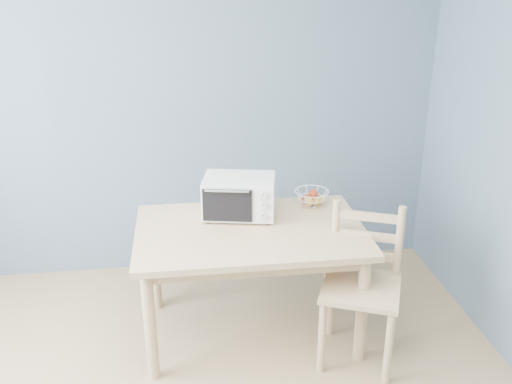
{
  "coord_description": "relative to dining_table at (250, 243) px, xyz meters",
  "views": [
    {
      "loc": [
        0.11,
        -1.84,
        2.28
      ],
      "look_at": [
        0.55,
        1.43,
        0.93
      ],
      "focal_mm": 40.0,
      "sensor_mm": 36.0,
      "label": 1
    }
  ],
  "objects": [
    {
      "name": "fruit_basket",
      "position": [
        0.45,
        0.3,
        0.16
      ],
      "size": [
        0.26,
        0.26,
        0.12
      ],
      "rotation": [
        0.0,
        0.0,
        0.14
      ],
      "color": "white",
      "rests_on": "dining_table"
    },
    {
      "name": "room",
      "position": [
        -0.49,
        -1.28,
        0.65
      ],
      "size": [
        4.01,
        4.51,
        2.61
      ],
      "color": "#A17C59",
      "rests_on": "ground"
    },
    {
      "name": "dining_chair",
      "position": [
        0.63,
        -0.31,
        -0.18
      ],
      "size": [
        0.58,
        0.58,
        0.95
      ],
      "rotation": [
        0.0,
        0.0,
        -0.4
      ],
      "color": "#DAB083",
      "rests_on": "ground"
    },
    {
      "name": "toaster_oven",
      "position": [
        -0.06,
        0.2,
        0.24
      ],
      "size": [
        0.5,
        0.39,
        0.26
      ],
      "rotation": [
        0.0,
        0.0,
        -0.2
      ],
      "color": "silver",
      "rests_on": "dining_table"
    },
    {
      "name": "dining_table",
      "position": [
        0.0,
        0.0,
        0.0
      ],
      "size": [
        1.4,
        0.9,
        0.75
      ],
      "color": "#DAB083",
      "rests_on": "ground"
    }
  ]
}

